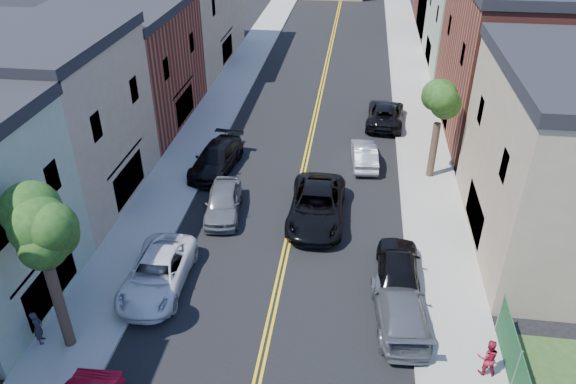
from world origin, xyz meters
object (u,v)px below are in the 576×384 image
(white_pickup, at_px, (157,273))
(dark_car_right_far, at_px, (385,114))
(silver_car_right, at_px, (364,154))
(pedestrian_right, at_px, (488,357))
(grey_car_right, at_px, (400,308))
(black_suv_lane, at_px, (317,206))
(black_car_left, at_px, (216,159))
(black_car_right, at_px, (398,268))
(grey_car_left, at_px, (223,202))
(pedestrian_left, at_px, (38,327))

(white_pickup, bearing_deg, dark_car_right_far, 60.30)
(silver_car_right, relative_size, pedestrian_right, 2.60)
(grey_car_right, xyz_separation_m, black_suv_lane, (-4.21, 7.32, 0.11))
(black_car_left, bearing_deg, black_car_right, -34.17)
(black_car_right, distance_m, silver_car_right, 11.57)
(white_pickup, distance_m, grey_car_left, 6.54)
(black_car_right, bearing_deg, black_suv_lane, -46.68)
(black_car_right, bearing_deg, dark_car_right_far, -87.79)
(black_suv_lane, xyz_separation_m, pedestrian_right, (7.34, -9.77, 0.08))
(white_pickup, relative_size, pedestrian_right, 3.42)
(grey_car_right, height_order, pedestrian_right, pedestrian_right)
(grey_car_left, xyz_separation_m, black_car_left, (-1.61, 4.89, 0.02))
(silver_car_right, bearing_deg, pedestrian_right, 100.99)
(grey_car_left, distance_m, silver_car_right, 10.32)
(dark_car_right_far, height_order, pedestrian_right, pedestrian_right)
(black_car_right, distance_m, dark_car_right_far, 18.04)
(black_car_right, distance_m, black_suv_lane, 6.30)
(black_car_left, xyz_separation_m, black_car_right, (11.00, -9.45, 0.03))
(black_suv_lane, bearing_deg, grey_car_left, -178.75)
(dark_car_right_far, xyz_separation_m, pedestrian_left, (-14.35, -23.86, 0.16))
(white_pickup, relative_size, grey_car_left, 1.20)
(white_pickup, bearing_deg, black_car_left, 88.81)
(white_pickup, relative_size, grey_car_right, 1.05)
(grey_car_right, height_order, black_car_right, black_car_right)
(black_car_right, xyz_separation_m, black_suv_lane, (-4.21, 4.70, 0.05))
(silver_car_right, relative_size, dark_car_right_far, 0.76)
(black_suv_lane, height_order, pedestrian_right, pedestrian_right)
(black_car_right, bearing_deg, pedestrian_right, 123.17)
(dark_car_right_far, height_order, pedestrian_left, pedestrian_left)
(pedestrian_left, bearing_deg, dark_car_right_far, -52.20)
(silver_car_right, bearing_deg, dark_car_right_far, -107.84)
(black_suv_lane, bearing_deg, grey_car_right, -60.37)
(white_pickup, xyz_separation_m, pedestrian_right, (14.14, -3.30, 0.19))
(grey_car_right, relative_size, dark_car_right_far, 0.95)
(white_pickup, xyz_separation_m, black_car_left, (0.00, 11.23, 0.03))
(black_car_right, relative_size, pedestrian_left, 3.15)
(silver_car_right, distance_m, dark_car_right_far, 6.75)
(grey_car_left, relative_size, silver_car_right, 1.09)
(dark_car_right_far, xyz_separation_m, pedestrian_right, (3.37, -23.12, 0.19))
(grey_car_left, height_order, black_car_left, black_car_left)
(black_suv_lane, bearing_deg, pedestrian_left, -134.87)
(black_car_left, height_order, black_suv_lane, black_suv_lane)
(grey_car_left, height_order, pedestrian_left, pedestrian_left)
(grey_car_right, distance_m, pedestrian_left, 14.93)
(pedestrian_left, height_order, pedestrian_right, pedestrian_right)
(white_pickup, distance_m, pedestrian_right, 14.52)
(grey_car_right, height_order, pedestrian_left, pedestrian_left)
(dark_car_right_far, bearing_deg, grey_car_left, 59.63)
(grey_car_left, bearing_deg, silver_car_right, 34.87)
(black_suv_lane, bearing_deg, white_pickup, -136.64)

